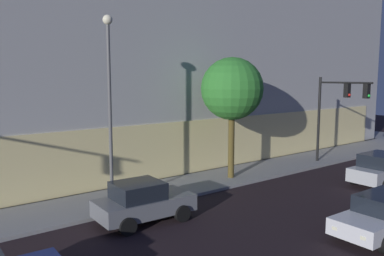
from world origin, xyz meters
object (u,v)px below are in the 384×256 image
object	(u,v)px
car_grey	(143,202)
car_silver	(382,169)
traffic_light_far_corner	(338,103)
street_lamp_sidewalk	(109,89)
car_white	(384,215)
sidewalk_tree	(232,89)
modern_building	(112,31)

from	to	relation	value
car_grey	car_silver	xyz separation A→B (m)	(13.70, -3.19, 0.02)
traffic_light_far_corner	street_lamp_sidewalk	world-z (taller)	street_lamp_sidewalk
car_white	traffic_light_far_corner	bearing A→B (deg)	40.65
car_white	sidewalk_tree	bearing A→B (deg)	83.21
modern_building	car_grey	size ratio (longest dim) A/B	9.53
modern_building	car_grey	world-z (taller)	modern_building
street_lamp_sidewalk	sidewalk_tree	distance (m)	7.81
traffic_light_far_corner	car_silver	world-z (taller)	traffic_light_far_corner
sidewalk_tree	car_white	distance (m)	10.68
car_white	car_silver	bearing A→B (deg)	27.08
modern_building	car_white	distance (m)	29.26
car_grey	car_silver	size ratio (longest dim) A/B	0.90
car_grey	car_silver	world-z (taller)	car_silver
sidewalk_tree	car_silver	bearing A→B (deg)	-44.37
sidewalk_tree	traffic_light_far_corner	bearing A→B (deg)	-13.19
modern_building	street_lamp_sidewalk	world-z (taller)	modern_building
modern_building	traffic_light_far_corner	world-z (taller)	modern_building
traffic_light_far_corner	sidewalk_tree	bearing A→B (deg)	166.81
car_grey	traffic_light_far_corner	bearing A→B (deg)	3.27
street_lamp_sidewalk	car_grey	size ratio (longest dim) A/B	2.07
traffic_light_far_corner	car_grey	bearing A→B (deg)	-176.73
modern_building	sidewalk_tree	xyz separation A→B (m)	(-1.58, -17.92, -4.99)
modern_building	car_grey	distance (m)	24.51
modern_building	car_white	bearing A→B (deg)	-95.65
street_lamp_sidewalk	car_grey	xyz separation A→B (m)	(0.17, -2.47, -4.61)
sidewalk_tree	car_grey	world-z (taller)	sidewalk_tree
modern_building	traffic_light_far_corner	xyz separation A→B (m)	(6.32, -19.77, -5.98)
sidewalk_tree	car_white	xyz separation A→B (m)	(-1.15, -9.62, -4.50)
street_lamp_sidewalk	sidewalk_tree	bearing A→B (deg)	1.95
street_lamp_sidewalk	car_silver	world-z (taller)	street_lamp_sidewalk
car_silver	modern_building	bearing A→B (deg)	100.65
street_lamp_sidewalk	sidewalk_tree	xyz separation A→B (m)	(7.80, 0.27, -0.16)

